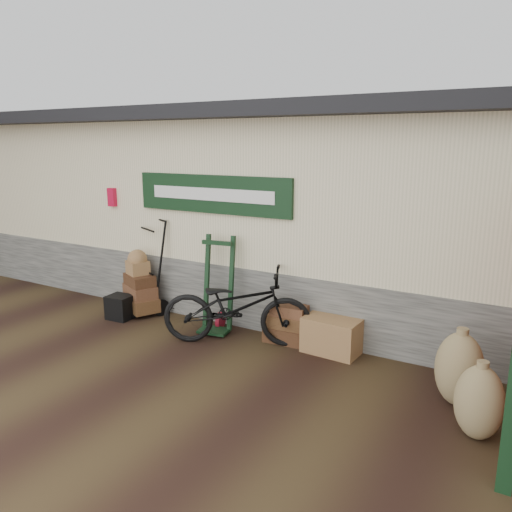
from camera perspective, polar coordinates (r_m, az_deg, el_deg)
The scene contains 10 objects.
ground at distance 6.84m, azimuth -7.42°, elevation -10.34°, with size 80.00×80.00×0.00m, color black.
station_building at distance 8.68m, azimuth 3.35°, elevation 5.78°, with size 14.40×4.10×3.20m.
porter_trolley at distance 8.11m, azimuth -12.10°, elevation -1.05°, with size 0.77×0.58×1.54m, color black, non-canonical shape.
green_barrow at distance 7.16m, azimuth -4.41°, elevation -3.27°, with size 0.50×0.43×1.39m, color black, non-canonical shape.
suitcase_stack at distance 6.90m, azimuth 3.66°, elevation -7.62°, with size 0.61×0.38×0.54m, color #3B2412, non-canonical shape.
wicker_hamper at distance 6.64m, azimuth 8.70°, elevation -8.92°, with size 0.71×0.47×0.47m, color brown.
black_trunk at distance 8.06m, azimuth -15.25°, elevation -5.65°, with size 0.37×0.32×0.37m, color black.
bicycle at distance 6.71m, azimuth -2.23°, elevation -5.33°, with size 2.02×0.70×1.17m, color black.
burlap_sack_left at distance 5.67m, azimuth 22.20°, elevation -11.89°, with size 0.50×0.42×0.79m, color olive.
burlap_sack_right at distance 5.17m, azimuth 24.12°, elevation -15.02°, with size 0.45×0.38×0.72m, color olive.
Camera 1 is at (3.89, -4.95, 2.68)m, focal length 35.00 mm.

